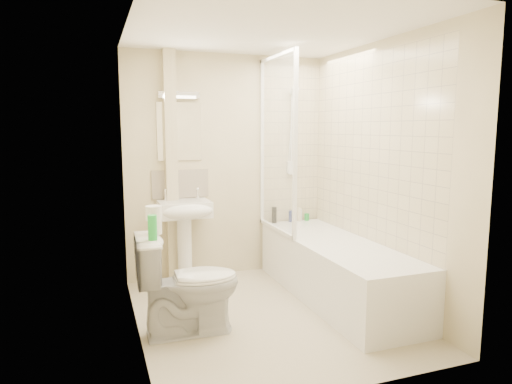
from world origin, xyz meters
name	(u,v)px	position (x,y,z in m)	size (l,w,h in m)	color
floor	(268,314)	(0.00, 0.00, 0.00)	(2.50, 2.50, 0.00)	beige
wall_back	(227,166)	(0.00, 1.25, 1.20)	(2.20, 0.02, 2.40)	beige
wall_left	(134,183)	(-1.10, 0.00, 1.20)	(0.02, 2.50, 2.40)	beige
wall_right	(380,174)	(1.10, 0.00, 1.20)	(0.02, 2.50, 2.40)	beige
ceiling	(269,29)	(0.00, 0.00, 2.40)	(2.20, 2.50, 0.02)	white
tile_back	(291,145)	(0.75, 1.24, 1.42)	(0.70, 0.01, 1.75)	beige
tile_right	(370,148)	(1.09, 0.16, 1.42)	(0.01, 2.10, 1.75)	beige
pipe_boxing	(171,169)	(-0.62, 1.19, 1.20)	(0.12, 0.12, 2.40)	beige
splashback	(180,184)	(-0.52, 1.24, 1.03)	(0.60, 0.01, 0.30)	beige
mirror	(179,132)	(-0.52, 1.24, 1.58)	(0.46, 0.01, 0.60)	white
strip_light	(179,95)	(-0.52, 1.22, 1.95)	(0.42, 0.07, 0.07)	silver
bathtub	(336,268)	(0.75, 0.16, 0.29)	(0.70, 2.10, 0.55)	white
shower_screen	(277,144)	(0.40, 0.80, 1.45)	(0.04, 0.92, 1.80)	white
shower_fixture	(292,134)	(0.75, 1.19, 1.55)	(0.10, 0.16, 0.99)	white
pedestal_sink	(185,218)	(-0.52, 1.01, 0.70)	(0.52, 0.48, 1.00)	white
bottle_black_a	(274,215)	(0.52, 1.16, 0.64)	(0.06, 0.06, 0.18)	black
bottle_blue	(291,216)	(0.72, 1.16, 0.62)	(0.04, 0.04, 0.13)	navy
bottle_cream	(299,214)	(0.83, 1.16, 0.63)	(0.05, 0.05, 0.15)	beige
bottle_white_b	(300,215)	(0.84, 1.16, 0.62)	(0.05, 0.05, 0.14)	silver
bottle_green	(307,217)	(0.93, 1.16, 0.59)	(0.06, 0.06, 0.08)	green
toilet	(188,283)	(-0.72, -0.11, 0.40)	(0.81, 0.48, 0.81)	white
toilet_roll_lower	(155,227)	(-0.96, -0.06, 0.86)	(0.10, 0.10, 0.11)	white
toilet_roll_upper	(154,213)	(-0.96, -0.05, 0.97)	(0.12, 0.12, 0.11)	white
green_bottle	(152,228)	(-1.00, -0.25, 0.90)	(0.07, 0.07, 0.18)	green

